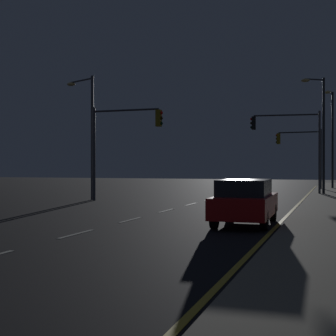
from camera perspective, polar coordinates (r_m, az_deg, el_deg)
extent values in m
plane|color=black|center=(22.34, 0.20, -5.01)|extent=(112.00, 112.00, 0.00)
cube|color=gray|center=(21.12, 18.18, -5.12)|extent=(2.41, 77.00, 0.14)
cube|color=silver|center=(14.62, -10.84, -7.72)|extent=(0.14, 2.00, 0.01)
cube|color=silver|center=(18.16, -4.46, -6.18)|extent=(0.14, 2.00, 0.01)
cube|color=silver|center=(21.86, -0.23, -5.10)|extent=(0.14, 2.00, 0.01)
cube|color=silver|center=(25.66, 2.76, -4.33)|extent=(0.14, 2.00, 0.01)
cube|color=silver|center=(29.50, 4.97, -3.74)|extent=(0.14, 2.00, 0.01)
cube|color=silver|center=(33.39, 6.67, -3.29)|extent=(0.14, 2.00, 0.01)
cube|color=silver|center=(37.30, 8.01, -2.93)|extent=(0.14, 2.00, 0.01)
cube|color=silver|center=(41.22, 9.09, -2.64)|extent=(0.14, 2.00, 0.01)
cube|color=silver|center=(45.16, 9.99, -2.40)|extent=(0.14, 2.00, 0.01)
cube|color=silver|center=(49.11, 10.74, -2.20)|extent=(0.14, 2.00, 0.01)
cube|color=gold|center=(26.17, 15.19, -4.24)|extent=(0.14, 53.00, 0.01)
cube|color=#B71414|center=(16.87, 9.21, -4.40)|extent=(1.93, 4.44, 0.70)
cube|color=#1E2328|center=(16.58, 9.09, -2.31)|extent=(1.66, 2.50, 0.55)
cylinder|color=black|center=(18.41, 7.40, -5.11)|extent=(0.24, 0.65, 0.64)
cylinder|color=black|center=(18.19, 12.38, -5.17)|extent=(0.24, 0.65, 0.64)
cylinder|color=black|center=(15.66, 5.53, -6.03)|extent=(0.24, 0.65, 0.64)
cylinder|color=black|center=(15.40, 11.39, -6.14)|extent=(0.24, 0.65, 0.64)
cylinder|color=#2D3033|center=(43.00, 17.73, 1.07)|extent=(0.16, 0.16, 5.13)
cylinder|color=#2D3033|center=(43.30, 15.37, 4.13)|extent=(3.58, 0.35, 0.11)
cube|color=olive|center=(43.55, 13.03, 3.42)|extent=(0.30, 0.36, 0.95)
sphere|color=red|center=(43.59, 12.83, 3.81)|extent=(0.20, 0.20, 0.20)
sphere|color=black|center=(43.57, 12.83, 3.42)|extent=(0.20, 0.20, 0.20)
sphere|color=black|center=(43.56, 12.83, 3.02)|extent=(0.20, 0.20, 0.20)
cylinder|color=#4C4C51|center=(28.79, -8.79, 1.67)|extent=(0.16, 0.16, 5.54)
cylinder|color=#38383D|center=(28.09, -5.07, 6.86)|extent=(4.08, 0.15, 0.11)
cube|color=olive|center=(27.28, -1.12, 5.96)|extent=(0.28, 0.34, 0.95)
sphere|color=red|center=(27.27, -0.81, 6.59)|extent=(0.20, 0.20, 0.20)
sphere|color=black|center=(27.23, -0.81, 5.97)|extent=(0.20, 0.20, 0.20)
sphere|color=black|center=(27.20, -0.81, 5.34)|extent=(0.20, 0.20, 0.20)
cylinder|color=#4C4C51|center=(35.13, 17.60, 1.82)|extent=(0.16, 0.16, 5.79)
cylinder|color=#38383D|center=(35.17, 13.89, 6.14)|extent=(4.52, 0.65, 0.11)
cube|color=black|center=(35.14, 10.17, 5.29)|extent=(0.32, 0.37, 0.95)
sphere|color=red|center=(35.17, 9.92, 5.77)|extent=(0.20, 0.20, 0.20)
sphere|color=black|center=(35.14, 9.92, 5.28)|extent=(0.20, 0.20, 0.20)
sphere|color=black|center=(35.12, 9.92, 4.80)|extent=(0.20, 0.20, 0.20)
cylinder|color=#2D3033|center=(44.59, 19.00, 3.18)|extent=(0.18, 0.18, 8.47)
cylinder|color=#2D3033|center=(44.20, 18.75, 8.53)|extent=(0.48, 1.62, 0.10)
ellipsoid|color=#F9D172|center=(43.40, 18.49, 8.55)|extent=(0.56, 0.36, 0.24)
cylinder|color=#2D3033|center=(34.91, 18.04, 3.67)|extent=(0.18, 0.18, 8.04)
cylinder|color=#38383D|center=(34.98, 17.06, 10.05)|extent=(1.23, 0.90, 0.10)
ellipsoid|color=#F9D172|center=(34.58, 16.05, 9.99)|extent=(0.56, 0.36, 0.24)
cylinder|color=#4C4C51|center=(29.43, -9.01, 3.57)|extent=(0.18, 0.18, 7.53)
cylinder|color=#4C4C51|center=(30.72, -10.27, 10.22)|extent=(2.03, 0.98, 0.10)
ellipsoid|color=#F9D172|center=(31.58, -11.46, 9.76)|extent=(0.56, 0.36, 0.24)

